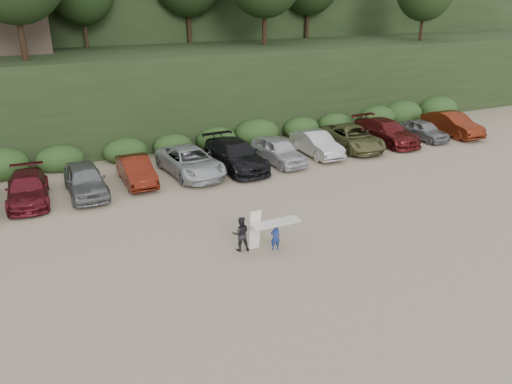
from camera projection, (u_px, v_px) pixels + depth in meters
ground at (324, 236)px, 21.46m from camera, size 120.00×120.00×0.00m
parked_cars at (225, 157)px, 29.33m from camera, size 39.21×6.26×1.65m
child_surfer at (275, 231)px, 20.03m from camera, size 2.07×0.61×1.24m
adult_surfer at (242, 233)px, 20.05m from camera, size 1.20×0.74×1.72m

